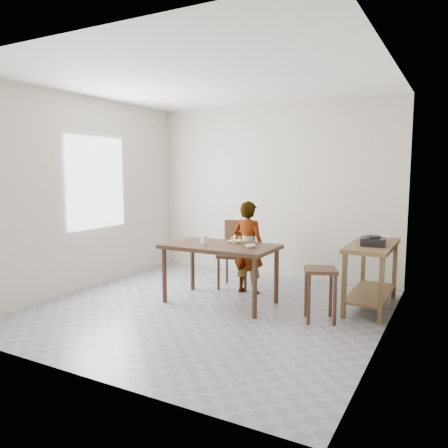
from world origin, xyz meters
The scene contains 17 objects.
floor centered at (0.00, 0.00, -0.02)m, with size 4.00×4.00×0.04m, color gray.
ceiling centered at (0.00, 0.00, 2.72)m, with size 4.00×4.00×0.04m, color white.
wall_back centered at (0.00, 2.02, 1.35)m, with size 4.00×0.04×2.70m, color beige.
wall_front centered at (0.00, -2.02, 1.35)m, with size 4.00×0.04×2.70m, color beige.
wall_left centered at (-2.02, 0.00, 1.35)m, with size 0.04×4.00×2.70m, color beige.
wall_right centered at (2.02, 0.00, 1.35)m, with size 0.04×4.00×2.70m, color beige.
window_pane centered at (-1.97, 0.20, 1.50)m, with size 0.02×1.10×1.30m, color white.
dining_table centered at (0.00, 0.30, 0.38)m, with size 1.40×0.80×0.75m, color #372317, non-canonical shape.
prep_counter centered at (1.72, 1.00, 0.40)m, with size 0.50×1.20×0.80m, color brown, non-canonical shape.
child centered at (0.12, 0.87, 0.63)m, with size 0.46×0.30×1.27m, color silver.
dining_chair centered at (-0.16, 1.05, 0.48)m, with size 0.46×0.46×0.95m, color #372317, non-canonical shape.
stool centered at (1.31, 0.24, 0.30)m, with size 0.34×0.34×0.60m, color #372317, non-canonical shape.
glass_tumbler centered at (-0.22, 0.27, 0.80)m, with size 0.08×0.08×0.10m, color silver.
small_bowl centered at (0.43, 0.28, 0.77)m, with size 0.12×0.12×0.04m, color white.
banana centered at (0.12, 0.48, 0.78)m, with size 0.19×0.13×0.07m, color #F1D950, non-canonical shape.
serving_bowl centered at (1.75, 1.25, 0.83)m, with size 0.23×0.23×0.06m, color white.
gas_burner centered at (1.75, 0.85, 0.85)m, with size 0.28×0.28×0.09m, color black.
Camera 1 is at (2.63, -4.43, 1.68)m, focal length 35.00 mm.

